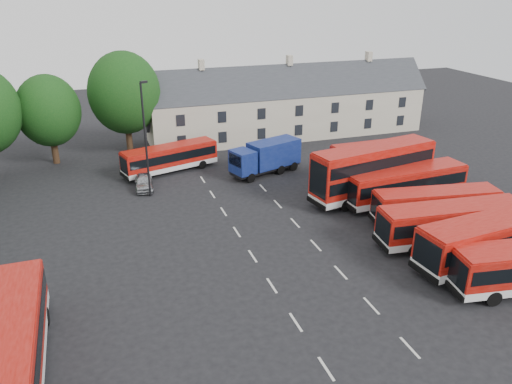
{
  "coord_description": "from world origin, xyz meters",
  "views": [
    {
      "loc": [
        -9.78,
        -27.78,
        18.22
      ],
      "look_at": [
        2.38,
        8.29,
        2.2
      ],
      "focal_mm": 35.0,
      "sensor_mm": 36.0,
      "label": 1
    }
  ],
  "objects_px": {
    "bus_dd_south": "(373,169)",
    "bus_west": "(12,342)",
    "box_truck": "(266,156)",
    "lamppost": "(146,137)",
    "silver_car": "(144,182)"
  },
  "relations": [
    {
      "from": "bus_west",
      "to": "box_truck",
      "type": "distance_m",
      "value": 31.43
    },
    {
      "from": "silver_car",
      "to": "box_truck",
      "type": "bearing_deg",
      "value": 5.5
    },
    {
      "from": "bus_west",
      "to": "lamppost",
      "type": "distance_m",
      "value": 23.07
    },
    {
      "from": "bus_dd_south",
      "to": "bus_west",
      "type": "height_order",
      "value": "bus_dd_south"
    },
    {
      "from": "bus_dd_south",
      "to": "box_truck",
      "type": "distance_m",
      "value": 11.39
    },
    {
      "from": "bus_dd_south",
      "to": "bus_west",
      "type": "relative_size",
      "value": 1.07
    },
    {
      "from": "bus_dd_south",
      "to": "box_truck",
      "type": "bearing_deg",
      "value": 117.68
    },
    {
      "from": "bus_dd_south",
      "to": "lamppost",
      "type": "bearing_deg",
      "value": 150.35
    },
    {
      "from": "box_truck",
      "to": "lamppost",
      "type": "distance_m",
      "value": 12.89
    },
    {
      "from": "box_truck",
      "to": "lamppost",
      "type": "xyz_separation_m",
      "value": [
        -12.14,
        -2.16,
        3.75
      ]
    },
    {
      "from": "bus_dd_south",
      "to": "silver_car",
      "type": "xyz_separation_m",
      "value": [
        -19.41,
        8.87,
        -2.11
      ]
    },
    {
      "from": "bus_west",
      "to": "lamppost",
      "type": "height_order",
      "value": "lamppost"
    },
    {
      "from": "bus_dd_south",
      "to": "silver_car",
      "type": "height_order",
      "value": "bus_dd_south"
    },
    {
      "from": "bus_west",
      "to": "silver_car",
      "type": "xyz_separation_m",
      "value": [
        9.01,
        22.81,
        -1.26
      ]
    },
    {
      "from": "bus_dd_south",
      "to": "bus_west",
      "type": "distance_m",
      "value": 31.67
    }
  ]
}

